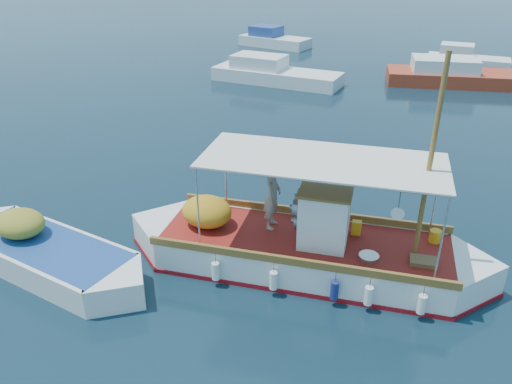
% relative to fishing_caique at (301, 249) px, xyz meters
% --- Properties ---
extents(ground, '(160.00, 160.00, 0.00)m').
position_rel_fishing_caique_xyz_m(ground, '(-0.08, 0.66, -0.54)').
color(ground, black).
rests_on(ground, ground).
extents(fishing_caique, '(9.88, 4.02, 6.13)m').
position_rel_fishing_caique_xyz_m(fishing_caique, '(0.00, 0.00, 0.00)').
color(fishing_caique, white).
rests_on(fishing_caique, ground).
extents(dinghy, '(6.95, 2.38, 1.70)m').
position_rel_fishing_caique_xyz_m(dinghy, '(-6.23, -3.02, -0.19)').
color(dinghy, white).
rests_on(dinghy, ground).
extents(bg_boat_nw, '(8.05, 2.43, 1.80)m').
position_rel_fishing_caique_xyz_m(bg_boat_nw, '(-8.75, 17.78, -0.05)').
color(bg_boat_nw, silver).
rests_on(bg_boat_nw, ground).
extents(bg_boat_n, '(9.89, 5.25, 1.80)m').
position_rel_fishing_caique_xyz_m(bg_boat_n, '(1.94, 22.26, -0.05)').
color(bg_boat_n, '#A7341B').
rests_on(bg_boat_n, ground).
extents(bg_boat_far_w, '(6.11, 3.05, 1.80)m').
position_rel_fishing_caique_xyz_m(bg_boat_far_w, '(-13.59, 28.70, -0.05)').
color(bg_boat_far_w, silver).
rests_on(bg_boat_far_w, ground).
extents(bg_boat_far_n, '(5.46, 2.22, 1.80)m').
position_rel_fishing_caique_xyz_m(bg_boat_far_n, '(1.68, 27.06, -0.05)').
color(bg_boat_far_n, silver).
rests_on(bg_boat_far_n, ground).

